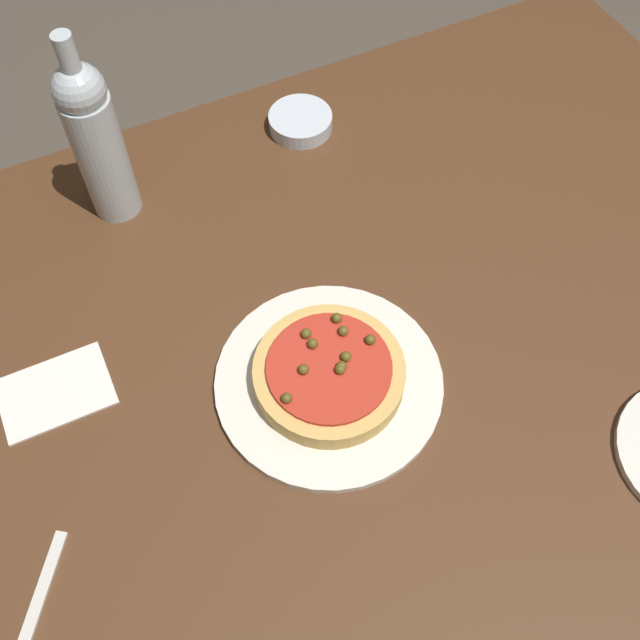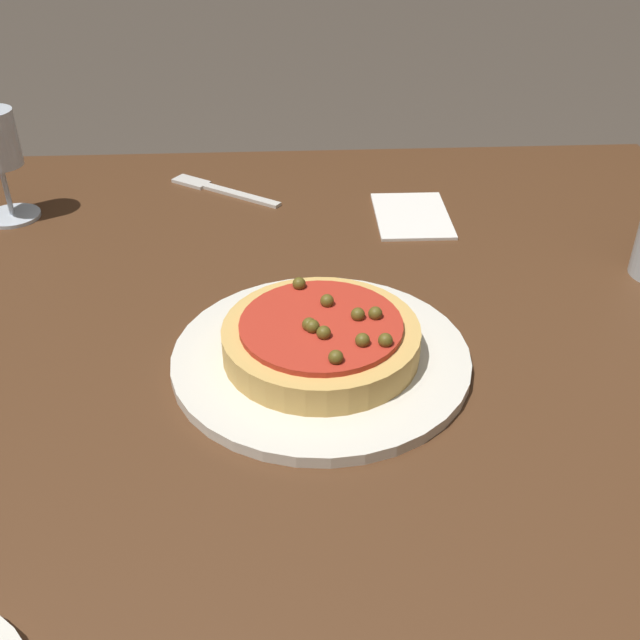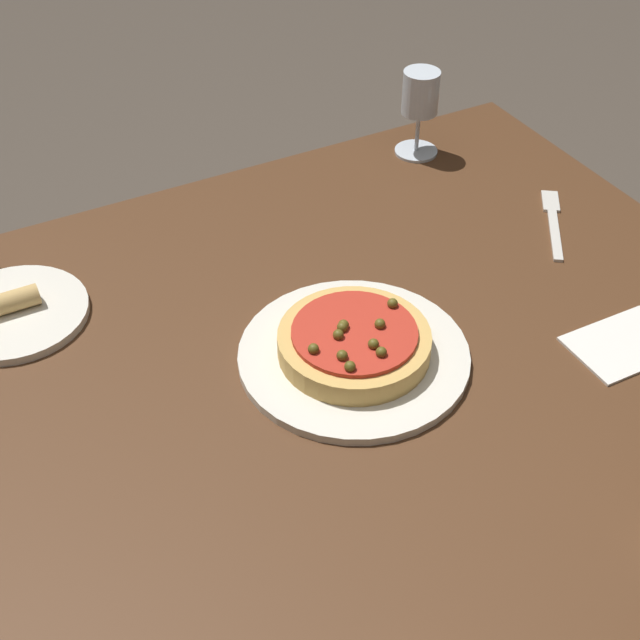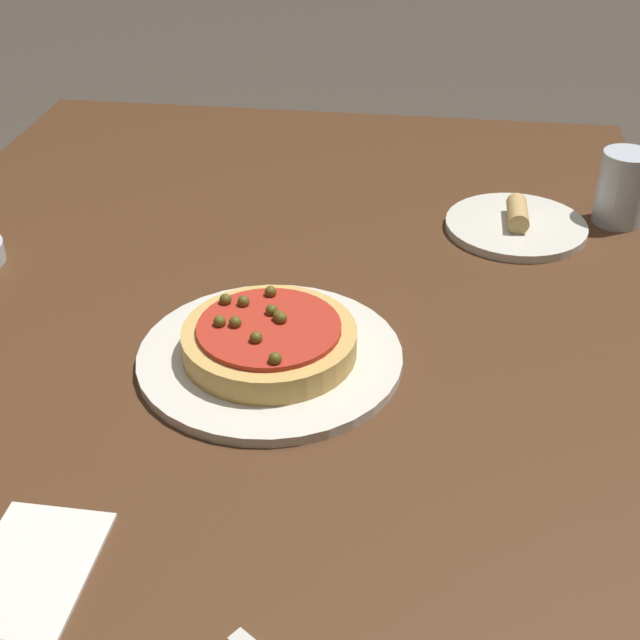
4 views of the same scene
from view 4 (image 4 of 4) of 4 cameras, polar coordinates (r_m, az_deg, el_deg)
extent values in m
cube|color=#4C2D19|center=(1.12, -3.94, 0.15)|extent=(1.40, 1.07, 0.03)
cylinder|color=#4C2D19|center=(1.97, -13.49, 1.65)|extent=(0.06, 0.06, 0.74)
cylinder|color=#4C2D19|center=(1.87, 14.86, -0.41)|extent=(0.06, 0.06, 0.74)
cylinder|color=silver|center=(1.01, -3.21, -2.37)|extent=(0.30, 0.30, 0.01)
cylinder|color=tan|center=(0.99, -3.25, -1.37)|extent=(0.20, 0.20, 0.03)
cylinder|color=#B72D1E|center=(0.98, -3.28, -0.49)|extent=(0.16, 0.16, 0.01)
sphere|color=brown|center=(1.02, -4.66, 1.16)|extent=(0.01, 0.01, 0.01)
sphere|color=brown|center=(1.02, -6.07, 1.30)|extent=(0.01, 0.01, 0.01)
sphere|color=brown|center=(0.95, -4.11, -1.14)|extent=(0.01, 0.01, 0.01)
sphere|color=brown|center=(0.92, -2.89, -2.49)|extent=(0.01, 0.01, 0.01)
sphere|color=brown|center=(1.00, -3.11, 0.62)|extent=(0.01, 0.01, 0.01)
sphere|color=brown|center=(0.98, -6.44, -0.11)|extent=(0.01, 0.01, 0.01)
sphere|color=brown|center=(0.98, -5.67, -0.14)|extent=(0.01, 0.01, 0.01)
sphere|color=brown|center=(1.03, -3.18, 1.81)|extent=(0.01, 0.01, 0.01)
sphere|color=brown|center=(0.99, -2.65, 0.23)|extent=(0.01, 0.01, 0.01)
sphere|color=brown|center=(0.98, -2.52, 0.11)|extent=(0.01, 0.01, 0.01)
cylinder|color=silver|center=(1.36, 18.79, 8.01)|extent=(0.07, 0.07, 0.11)
cylinder|color=silver|center=(1.31, 12.43, 5.88)|extent=(0.20, 0.20, 0.01)
cylinder|color=tan|center=(1.30, 12.53, 6.69)|extent=(0.08, 0.03, 0.03)
cube|color=silver|center=(0.82, -17.97, -14.94)|extent=(0.14, 0.10, 0.00)
camera|label=1|loc=(0.70, 45.24, 51.05)|focal=42.00mm
camera|label=2|loc=(1.42, 2.71, 27.57)|focal=42.00mm
camera|label=3|loc=(1.53, -34.91, 35.91)|focal=50.00mm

